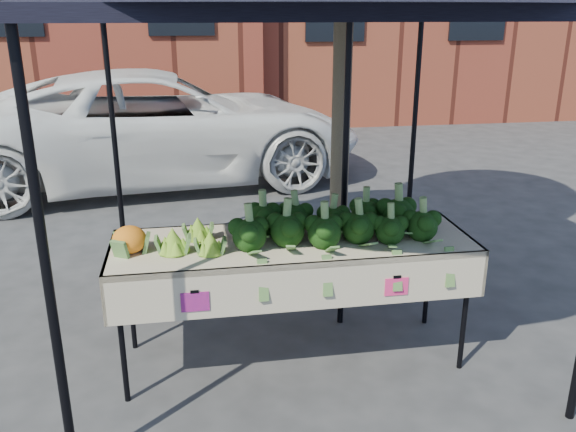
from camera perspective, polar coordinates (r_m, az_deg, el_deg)
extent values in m
plane|color=#2C2C2F|center=(4.37, -2.54, -13.52)|extent=(90.00, 90.00, 0.00)
cube|color=beige|center=(4.18, 0.44, -8.04)|extent=(2.41, 0.82, 0.90)
cube|color=#F22D8C|center=(3.66, -8.88, -8.06)|extent=(0.17, 0.01, 0.12)
cube|color=#EC2C71|center=(3.85, 10.27, -6.67)|extent=(0.17, 0.01, 0.12)
ellipsoid|color=black|center=(4.02, 4.27, -0.03)|extent=(1.39, 0.59, 0.28)
ellipsoid|color=#8ABD36|center=(3.89, -9.21, -1.40)|extent=(0.45, 0.49, 0.22)
ellipsoid|color=orange|center=(3.88, -14.88, -2.01)|extent=(0.22, 0.22, 0.20)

